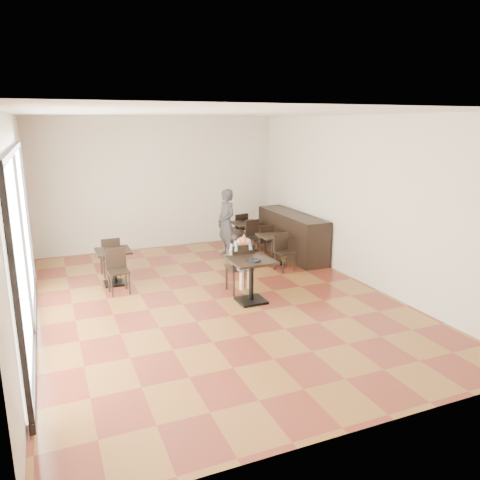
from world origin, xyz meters
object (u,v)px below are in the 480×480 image
child (239,261)px  cafe_table_left (114,267)px  child_table (251,281)px  chair_mid_b (285,253)px  chair_back_b (256,238)px  chair_back_a (238,229)px  chair_mid_a (263,241)px  cafe_table_mid (273,249)px  child_chair (239,267)px  cafe_table_back (247,236)px  adult_patron (226,223)px  chair_left_b (118,272)px  chair_left_a (110,256)px

child → cafe_table_left: (-2.06, 1.33, -0.25)m
child_table → chair_mid_b: size_ratio=0.99×
chair_back_b → child_table: bearing=-126.0°
chair_back_a → chair_back_b: 1.10m
chair_mid_a → chair_back_b: (-0.08, 0.19, 0.02)m
chair_mid_a → chair_mid_b: 1.10m
cafe_table_mid → chair_back_b: bearing=96.0°
child_chair → chair_mid_b: size_ratio=1.19×
child_chair → chair_mid_a: size_ratio=1.19×
child_table → cafe_table_back: size_ratio=1.13×
cafe_table_mid → chair_mid_b: chair_mid_b is taller
chair_mid_b → child: bearing=-157.7°
child → adult_patron: 2.45m
child → chair_mid_a: bearing=54.0°
chair_left_b → chair_back_a: size_ratio=0.99×
child_table → child: child is taller
cafe_table_mid → chair_mid_a: 0.55m
chair_mid_b → chair_back_b: 1.29m
child_table → child_chair: bearing=90.0°
chair_back_a → chair_back_b: (0.00, -1.10, 0.00)m
adult_patron → cafe_table_back: size_ratio=2.29×
chair_back_a → cafe_table_back: bearing=80.3°
child_table → chair_left_b: size_ratio=0.95×
child_chair → child: bearing=-90.0°
cafe_table_left → chair_left_b: bearing=-90.0°
cafe_table_back → cafe_table_left: bearing=-158.6°
cafe_table_mid → chair_left_b: 3.50m
child_table → chair_back_a: (1.31, 3.75, 0.03)m
cafe_table_back → chair_back_b: bearing=-90.0°
cafe_table_mid → chair_mid_b: bearing=-90.0°
adult_patron → chair_back_b: 0.79m
child → child_table: bearing=-90.0°
child → chair_left_b: child is taller
adult_patron → cafe_table_mid: bearing=26.6°
chair_left_a → chair_back_b: (3.37, 0.22, 0.00)m
chair_back_b → cafe_table_left: bearing=-176.7°
cafe_table_left → chair_mid_a: (3.45, 0.58, 0.05)m
cafe_table_back → chair_mid_b: 1.84m
child_chair → chair_left_b: size_ratio=1.14×
chair_mid_b → chair_left_a: chair_left_a is taller
child → chair_left_b: (-2.06, 0.78, -0.18)m
chair_back_b → chair_mid_a: bearing=-77.5°
chair_left_a → cafe_table_mid: bearing=168.3°
child_chair → chair_mid_b: 1.61m
child_table → chair_back_a: chair_back_a is taller
adult_patron → chair_back_b: bearing=59.3°
adult_patron → chair_back_b: size_ratio=1.90×
chair_left_a → chair_back_b: bearing=-179.3°
cafe_table_mid → child: bearing=-135.6°
adult_patron → chair_left_a: 2.79m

